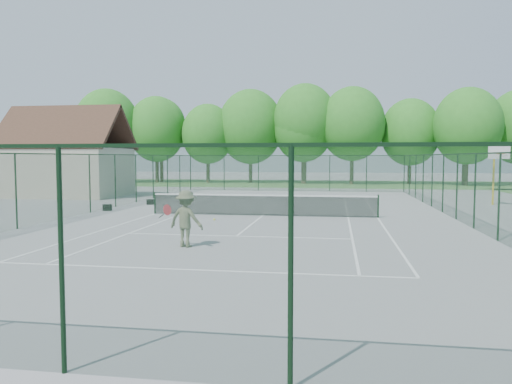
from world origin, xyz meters
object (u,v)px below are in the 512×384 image
at_px(sports_bag_a, 107,208).
at_px(tennis_player, 186,219).
at_px(tennis_net, 263,204).
at_px(basketball_goal, 497,162).

relative_size(sports_bag_a, tennis_player, 0.24).
height_order(tennis_net, sports_bag_a, tennis_net).
xyz_separation_m(tennis_net, basketball_goal, (12.83, 7.24, 1.99)).
bearing_deg(tennis_player, tennis_net, 82.44).
bearing_deg(tennis_net, sports_bag_a, 173.78).
xyz_separation_m(basketball_goal, tennis_player, (-14.00, -16.01, -1.67)).
bearing_deg(basketball_goal, tennis_net, -150.57).
bearing_deg(basketball_goal, sports_bag_a, -163.53).
bearing_deg(sports_bag_a, tennis_player, -49.68).
bearing_deg(sports_bag_a, tennis_net, -3.08).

